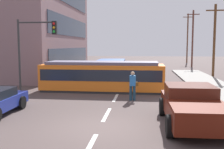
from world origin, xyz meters
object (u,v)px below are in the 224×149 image
streetcar_tram (103,76)px  parked_sedan_far (74,69)px  traffic_light_mast (34,42)px  pedestrian_crossing (133,84)px  utility_pole_mid (214,39)px  utility_pole_distant (187,37)px  pickup_truck_parked (192,106)px  utility_pole_far (193,38)px  parked_sedan_mid (59,75)px  city_bus (111,68)px

streetcar_tram → parked_sedan_far: bearing=115.3°
streetcar_tram → traffic_light_mast: size_ratio=1.74×
pedestrian_crossing → utility_pole_mid: 14.83m
pedestrian_crossing → utility_pole_distant: size_ratio=0.19×
traffic_light_mast → utility_pole_mid: size_ratio=0.67×
pickup_truck_parked → utility_pole_far: bearing=80.1°
pickup_truck_parked → parked_sedan_mid: bearing=128.2°
pedestrian_crossing → utility_pole_mid: (7.56, 12.44, 2.82)m
parked_sedan_mid → utility_pole_distant: bearing=61.2°
parked_sedan_mid → city_bus: bearing=31.0°
city_bus → parked_sedan_far: 5.30m
utility_pole_mid → traffic_light_mast: bearing=-142.1°
streetcar_tram → pickup_truck_parked: (4.72, -7.69, -0.26)m
utility_pole_mid → city_bus: bearing=-163.9°
utility_pole_mid → pickup_truck_parked: bearing=-106.5°
city_bus → traffic_light_mast: traffic_light_mast is taller
parked_sedan_far → traffic_light_mast: (0.26, -11.10, 2.77)m
utility_pole_far → city_bus: bearing=-123.2°
parked_sedan_mid → streetcar_tram: bearing=-41.7°
parked_sedan_mid → parked_sedan_far: bearing=90.8°
streetcar_tram → pickup_truck_parked: bearing=-58.4°
traffic_light_mast → utility_pole_distant: utility_pole_distant is taller
city_bus → streetcar_tram: bearing=-88.1°
pedestrian_crossing → utility_pole_far: utility_pole_far is taller
streetcar_tram → pickup_truck_parked: 9.03m
parked_sedan_mid → traffic_light_mast: size_ratio=0.86×
traffic_light_mast → streetcar_tram: bearing=19.9°
streetcar_tram → pedestrian_crossing: bearing=-54.2°
utility_pole_far → pedestrian_crossing: bearing=-107.1°
parked_sedan_mid → utility_pole_mid: utility_pole_mid is taller
utility_pole_mid → utility_pole_distant: bearing=87.7°
utility_pole_mid → utility_pole_far: bearing=89.5°
utility_pole_far → utility_pole_distant: 9.60m
streetcar_tram → pedestrian_crossing: streetcar_tram is taller
pedestrian_crossing → traffic_light_mast: 7.09m
traffic_light_mast → city_bus: bearing=63.3°
parked_sedan_mid → traffic_light_mast: 6.16m
parked_sedan_far → traffic_light_mast: bearing=-88.6°
city_bus → parked_sedan_mid: 4.95m
pedestrian_crossing → traffic_light_mast: (-6.47, 1.53, 2.45)m
pickup_truck_parked → traffic_light_mast: traffic_light_mast is taller
traffic_light_mast → utility_pole_far: bearing=58.9°
utility_pole_far → traffic_light_mast: bearing=-121.1°
parked_sedan_far → city_bus: bearing=-35.4°
pedestrian_crossing → traffic_light_mast: size_ratio=0.35×
parked_sedan_far → pedestrian_crossing: bearing=-61.9°
parked_sedan_far → utility_pole_distant: size_ratio=0.49×
pedestrian_crossing → city_bus: bearing=104.3°
traffic_light_mast → parked_sedan_far: bearing=91.4°
streetcar_tram → traffic_light_mast: 5.09m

